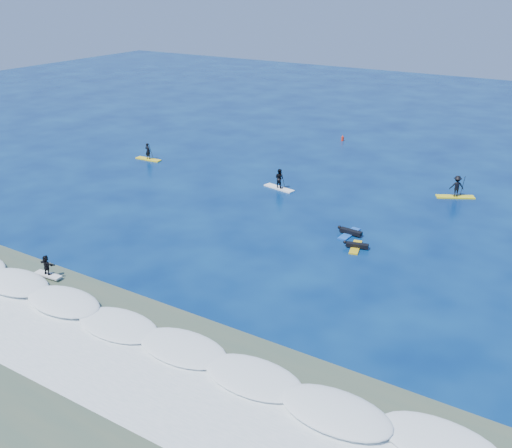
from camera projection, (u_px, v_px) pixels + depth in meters
The scene contains 11 objects.
ground at pixel (221, 246), 37.42m from camera, with size 160.00×160.00×0.00m, color #031648.
shallow_water at pixel (48, 357), 26.49m from camera, with size 90.00×13.00×0.01m, color #3B5141.
breaking_wave at pixel (110, 317), 29.61m from camera, with size 40.00×6.00×0.30m, color white.
whitewater at pixel (65, 346), 27.27m from camera, with size 34.00×5.00×0.02m, color silver.
sup_paddler_left at pixel (148, 154), 54.97m from camera, with size 2.73×0.79×1.90m.
sup_paddler_center at pixel (279, 180), 47.34m from camera, with size 2.91×1.24×1.98m.
sup_paddler_right at pixel (457, 188), 45.42m from camera, with size 3.00×2.06×2.10m.
prone_paddler_near at pixel (356, 246), 37.12m from camera, with size 1.66×2.17×0.44m.
prone_paddler_far at pixel (350, 232), 39.07m from camera, with size 1.82×2.32×0.48m.
wave_surfer at pixel (47, 266), 33.18m from camera, with size 1.84×0.62×1.31m.
marker_buoy at pixel (343, 138), 61.43m from camera, with size 0.28×0.28×0.68m.
Camera 1 is at (19.71, -27.50, 16.21)m, focal length 40.00 mm.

